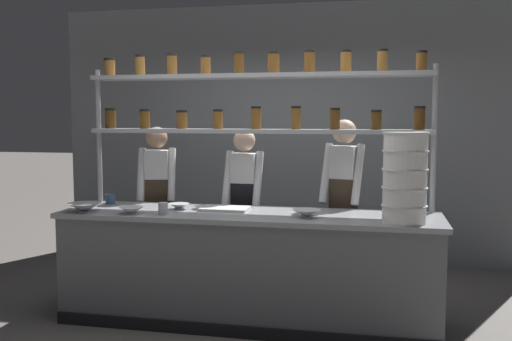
% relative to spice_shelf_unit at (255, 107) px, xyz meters
% --- Properties ---
extents(ground_plane, '(40.00, 40.00, 0.00)m').
position_rel_spice_shelf_unit_xyz_m(ground_plane, '(0.01, -0.33, -1.79)').
color(ground_plane, slate).
extents(back_wall, '(5.52, 0.12, 3.00)m').
position_rel_spice_shelf_unit_xyz_m(back_wall, '(0.01, 1.82, -0.29)').
color(back_wall, gray).
rests_on(back_wall, ground_plane).
extents(prep_counter, '(3.12, 0.76, 0.92)m').
position_rel_spice_shelf_unit_xyz_m(prep_counter, '(0.01, -0.33, -1.33)').
color(prep_counter, slate).
rests_on(prep_counter, ground_plane).
extents(spice_shelf_unit, '(3.00, 0.28, 2.26)m').
position_rel_spice_shelf_unit_xyz_m(spice_shelf_unit, '(0.00, 0.00, 0.00)').
color(spice_shelf_unit, '#999BA0').
rests_on(spice_shelf_unit, ground_plane).
extents(chef_left, '(0.41, 0.33, 1.61)m').
position_rel_spice_shelf_unit_xyz_m(chef_left, '(-1.03, 0.30, -0.87)').
color(chef_left, black).
rests_on(chef_left, ground_plane).
extents(chef_center, '(0.37, 0.29, 1.59)m').
position_rel_spice_shelf_unit_xyz_m(chef_center, '(-0.16, 0.27, -0.88)').
color(chef_center, black).
rests_on(chef_center, ground_plane).
extents(chef_right, '(0.41, 0.33, 1.68)m').
position_rel_spice_shelf_unit_xyz_m(chef_right, '(0.75, 0.24, -0.82)').
color(chef_right, black).
rests_on(chef_right, ground_plane).
extents(container_stack, '(0.34, 0.34, 0.67)m').
position_rel_spice_shelf_unit_xyz_m(container_stack, '(1.24, -0.53, -0.53)').
color(container_stack, white).
rests_on(container_stack, prep_counter).
extents(cutting_board, '(0.40, 0.26, 0.02)m').
position_rel_spice_shelf_unit_xyz_m(cutting_board, '(-0.21, -0.24, -0.85)').
color(cutting_board, silver).
rests_on(cutting_board, prep_counter).
extents(prep_bowl_near_left, '(0.20, 0.20, 0.05)m').
position_rel_spice_shelf_unit_xyz_m(prep_bowl_near_left, '(-0.91, -0.57, -0.84)').
color(prep_bowl_near_left, white).
rests_on(prep_bowl_near_left, prep_counter).
extents(prep_bowl_center_front, '(0.23, 0.23, 0.06)m').
position_rel_spice_shelf_unit_xyz_m(prep_bowl_center_front, '(0.51, -0.44, -0.84)').
color(prep_bowl_center_front, white).
rests_on(prep_bowl_center_front, prep_counter).
extents(prep_bowl_center_back, '(0.18, 0.18, 0.05)m').
position_rel_spice_shelf_unit_xyz_m(prep_bowl_center_back, '(-0.60, -0.28, -0.84)').
color(prep_bowl_center_back, silver).
rests_on(prep_bowl_center_back, prep_counter).
extents(prep_bowl_near_right, '(0.27, 0.27, 0.07)m').
position_rel_spice_shelf_unit_xyz_m(prep_bowl_near_right, '(-1.32, -0.58, -0.83)').
color(prep_bowl_near_right, '#B2B7BC').
rests_on(prep_bowl_near_right, prep_counter).
extents(serving_cup_front, '(0.08, 0.08, 0.10)m').
position_rel_spice_shelf_unit_xyz_m(serving_cup_front, '(-0.64, -0.56, -0.82)').
color(serving_cup_front, '#B2B7BC').
rests_on(serving_cup_front, prep_counter).
extents(serving_cup_by_board, '(0.09, 0.09, 0.09)m').
position_rel_spice_shelf_unit_xyz_m(serving_cup_by_board, '(-1.31, -0.12, -0.82)').
color(serving_cup_by_board, '#334C70').
rests_on(serving_cup_by_board, prep_counter).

